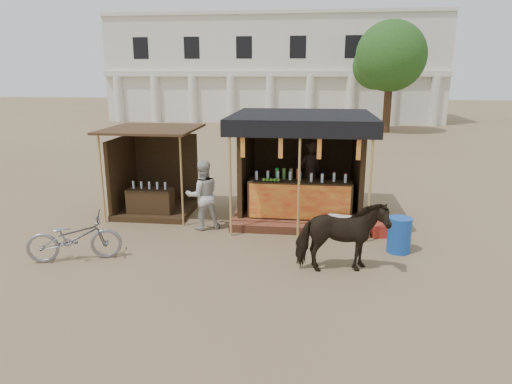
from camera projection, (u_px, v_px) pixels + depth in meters
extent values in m
plane|color=#846B4C|center=(246.00, 263.00, 9.43)|extent=(120.00, 120.00, 0.00)
cube|color=brown|center=(300.00, 210.00, 12.64)|extent=(3.40, 2.80, 0.22)
cube|color=brown|center=(298.00, 229.00, 11.15)|extent=(3.40, 0.35, 0.20)
cube|color=#362613|center=(300.00, 199.00, 11.58)|extent=(2.60, 0.55, 0.95)
cube|color=red|center=(299.00, 202.00, 11.30)|extent=(2.50, 0.02, 0.88)
cube|color=#362613|center=(303.00, 154.00, 13.49)|extent=(3.00, 0.12, 2.50)
cube|color=#362613|center=(246.00, 161.00, 12.47)|extent=(0.12, 2.50, 2.50)
cube|color=#362613|center=(358.00, 163.00, 12.11)|extent=(0.12, 2.50, 2.50)
cube|color=black|center=(302.00, 115.00, 11.77)|extent=(3.60, 3.60, 0.06)
cube|color=black|center=(300.00, 130.00, 10.11)|extent=(3.60, 0.06, 0.36)
cylinder|color=tan|center=(230.00, 180.00, 10.63)|extent=(0.06, 0.06, 2.75)
cylinder|color=tan|center=(299.00, 182.00, 10.44)|extent=(0.06, 0.06, 2.75)
cylinder|color=tan|center=(370.00, 184.00, 10.25)|extent=(0.06, 0.06, 2.75)
cube|color=red|center=(243.00, 146.00, 10.39)|extent=(0.10, 0.02, 0.55)
cube|color=red|center=(281.00, 146.00, 10.28)|extent=(0.10, 0.02, 0.55)
cube|color=red|center=(319.00, 147.00, 10.18)|extent=(0.10, 0.02, 0.55)
cube|color=red|center=(359.00, 148.00, 10.08)|extent=(0.10, 0.02, 0.55)
imported|color=black|center=(310.00, 174.00, 12.44)|extent=(0.78, 0.67, 1.82)
cube|color=#362613|center=(157.00, 209.00, 12.84)|extent=(2.00, 2.00, 0.15)
cube|color=#362613|center=(166.00, 169.00, 13.50)|extent=(1.90, 0.10, 2.10)
cube|color=#362613|center=(123.00, 175.00, 12.70)|extent=(0.10, 1.90, 2.10)
cube|color=#472D19|center=(152.00, 129.00, 12.16)|extent=(2.40, 2.40, 0.06)
cylinder|color=tan|center=(102.00, 179.00, 11.67)|extent=(0.05, 0.05, 2.35)
cylinder|color=tan|center=(182.00, 181.00, 11.42)|extent=(0.05, 0.05, 2.35)
cube|color=#362613|center=(151.00, 203.00, 12.27)|extent=(1.20, 0.50, 0.80)
imported|color=black|center=(341.00, 237.00, 8.83)|extent=(1.83, 1.08, 1.45)
imported|color=gray|center=(74.00, 238.00, 9.46)|extent=(2.00, 1.25, 0.99)
imported|color=beige|center=(203.00, 195.00, 11.29)|extent=(1.04, 0.95, 1.74)
cylinder|color=#1546A4|center=(399.00, 235.00, 9.91)|extent=(0.62, 0.62, 0.78)
cube|color=#A1271A|center=(379.00, 230.00, 10.95)|extent=(0.44, 0.47, 0.31)
cube|color=#1C7E36|center=(340.00, 227.00, 10.99)|extent=(0.71, 0.57, 0.40)
cube|color=white|center=(340.00, 218.00, 10.93)|extent=(0.74, 0.60, 0.06)
cube|color=silver|center=(275.00, 70.00, 37.43)|extent=(26.00, 7.00, 8.00)
cube|color=silver|center=(270.00, 74.00, 34.06)|extent=(26.00, 0.50, 0.40)
cube|color=silver|center=(271.00, 12.00, 33.04)|extent=(26.00, 0.30, 0.25)
cylinder|color=silver|center=(119.00, 99.00, 35.97)|extent=(0.70, 0.70, 3.60)
cylinder|color=silver|center=(156.00, 99.00, 35.61)|extent=(0.70, 0.70, 3.60)
cylinder|color=silver|center=(193.00, 99.00, 35.26)|extent=(0.70, 0.70, 3.60)
cylinder|color=silver|center=(231.00, 99.00, 34.90)|extent=(0.70, 0.70, 3.60)
cylinder|color=silver|center=(270.00, 100.00, 34.54)|extent=(0.70, 0.70, 3.60)
cylinder|color=silver|center=(310.00, 100.00, 34.18)|extent=(0.70, 0.70, 3.60)
cylinder|color=silver|center=(351.00, 100.00, 33.82)|extent=(0.70, 0.70, 3.60)
cylinder|color=silver|center=(392.00, 101.00, 33.46)|extent=(0.70, 0.70, 3.60)
cylinder|color=silver|center=(435.00, 101.00, 33.11)|extent=(0.70, 0.70, 3.60)
cylinder|color=#382314|center=(388.00, 101.00, 29.31)|extent=(0.50, 0.50, 4.00)
sphere|color=#326322|center=(391.00, 56.00, 28.60)|extent=(4.40, 4.40, 4.40)
sphere|color=#326322|center=(376.00, 66.00, 29.42)|extent=(2.99, 2.99, 2.99)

